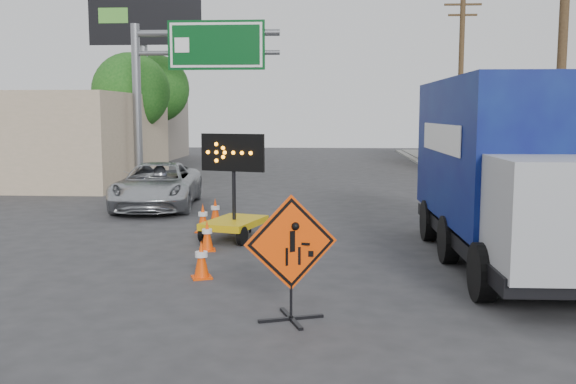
# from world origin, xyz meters

# --- Properties ---
(ground) EXTENTS (100.00, 100.00, 0.00)m
(ground) POSITION_xyz_m (0.00, 0.00, 0.00)
(ground) COLOR #2D2D30
(ground) RESTS_ON ground
(curb_right) EXTENTS (0.40, 60.00, 0.12)m
(curb_right) POSITION_xyz_m (7.20, 15.00, 0.06)
(curb_right) COLOR gray
(curb_right) RESTS_ON ground
(sidewalk_right) EXTENTS (4.00, 60.00, 0.15)m
(sidewalk_right) POSITION_xyz_m (9.50, 15.00, 0.07)
(sidewalk_right) COLOR gray
(sidewalk_right) RESTS_ON ground
(storefront_left_far) EXTENTS (12.00, 10.00, 4.40)m
(storefront_left_far) POSITION_xyz_m (-15.00, 34.00, 2.20)
(storefront_left_far) COLOR gray
(storefront_left_far) RESTS_ON ground
(building_right_far) EXTENTS (10.00, 14.00, 4.60)m
(building_right_far) POSITION_xyz_m (13.00, 30.00, 2.30)
(building_right_far) COLOR tan
(building_right_far) RESTS_ON ground
(highway_gantry) EXTENTS (6.18, 0.38, 6.90)m
(highway_gantry) POSITION_xyz_m (-4.43, 17.96, 5.07)
(highway_gantry) COLOR slate
(highway_gantry) RESTS_ON ground
(billboard) EXTENTS (6.10, 0.54, 9.85)m
(billboard) POSITION_xyz_m (-8.35, 25.87, 7.35)
(billboard) COLOR slate
(billboard) RESTS_ON ground
(utility_pole_near) EXTENTS (1.80, 0.26, 9.00)m
(utility_pole_near) POSITION_xyz_m (8.00, 10.00, 4.68)
(utility_pole_near) COLOR #4F3B22
(utility_pole_near) RESTS_ON ground
(utility_pole_far) EXTENTS (1.80, 0.26, 9.00)m
(utility_pole_far) POSITION_xyz_m (8.00, 24.00, 4.68)
(utility_pole_far) COLOR #4F3B22
(utility_pole_far) RESTS_ON ground
(tree_left_near) EXTENTS (3.71, 3.71, 6.03)m
(tree_left_near) POSITION_xyz_m (-8.00, 22.00, 4.16)
(tree_left_near) COLOR #4F3B22
(tree_left_near) RESTS_ON ground
(tree_left_far) EXTENTS (4.10, 4.10, 6.66)m
(tree_left_far) POSITION_xyz_m (-9.00, 30.00, 4.60)
(tree_left_far) COLOR #4F3B22
(tree_left_far) RESTS_ON ground
(construction_sign) EXTENTS (1.38, 0.99, 1.93)m
(construction_sign) POSITION_xyz_m (1.00, 0.84, 1.01)
(construction_sign) COLOR black
(construction_sign) RESTS_ON ground
(arrow_board) EXTENTS (1.62, 2.09, 2.64)m
(arrow_board) POSITION_xyz_m (-0.80, 7.06, 0.60)
(arrow_board) COLOR #CBA30B
(arrow_board) RESTS_ON ground
(pickup_truck) EXTENTS (2.99, 5.59, 1.49)m
(pickup_truck) POSITION_xyz_m (-4.13, 12.23, 0.75)
(pickup_truck) COLOR #B0B3B8
(pickup_truck) RESTS_ON ground
(box_truck) EXTENTS (2.72, 8.15, 3.85)m
(box_truck) POSITION_xyz_m (5.23, 4.82, 1.75)
(box_truck) COLOR black
(box_truck) RESTS_ON ground
(cone_a) EXTENTS (0.48, 0.48, 0.73)m
(cone_a) POSITION_xyz_m (-0.85, 3.23, 0.37)
(cone_a) COLOR #FB4405
(cone_a) RESTS_ON ground
(cone_b) EXTENTS (0.43, 0.43, 0.71)m
(cone_b) POSITION_xyz_m (-1.22, 5.69, 0.36)
(cone_b) COLOR #FB4405
(cone_b) RESTS_ON ground
(cone_c) EXTENTS (0.39, 0.39, 0.76)m
(cone_c) POSITION_xyz_m (-1.77, 7.99, 0.38)
(cone_c) COLOR #FB4405
(cone_c) RESTS_ON ground
(cone_d) EXTENTS (0.50, 0.50, 0.76)m
(cone_d) POSITION_xyz_m (-1.64, 9.12, 0.38)
(cone_d) COLOR #FB4405
(cone_d) RESTS_ON ground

